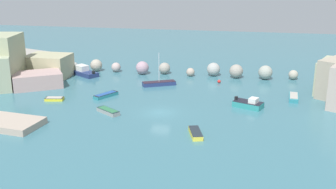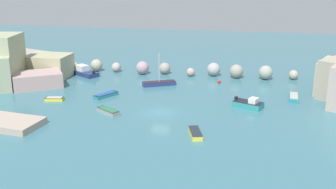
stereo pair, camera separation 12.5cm
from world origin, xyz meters
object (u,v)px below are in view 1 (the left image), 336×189
object	(u,v)px
moored_boat_3	(249,104)
moored_boat_4	(106,95)
channel_buoy	(219,81)
moored_boat_1	(159,83)
moored_boat_7	(84,72)
moored_boat_5	(108,111)
moored_boat_6	(196,133)
stone_dock	(6,123)
moored_boat_0	(54,99)
moored_boat_2	(294,97)

from	to	relation	value
moored_boat_3	moored_boat_4	bearing A→B (deg)	-159.51
channel_buoy	moored_boat_1	size ratio (longest dim) A/B	0.10
moored_boat_7	moored_boat_5	bearing A→B (deg)	153.72
moored_boat_1	moored_boat_6	size ratio (longest dim) A/B	1.49
channel_buoy	moored_boat_5	size ratio (longest dim) A/B	0.15
stone_dock	moored_boat_6	bearing A→B (deg)	3.57
moored_boat_5	moored_boat_6	world-z (taller)	moored_boat_5
moored_boat_7	channel_buoy	bearing A→B (deg)	-148.49
stone_dock	moored_boat_0	size ratio (longest dim) A/B	3.01
stone_dock	moored_boat_7	world-z (taller)	moored_boat_7
moored_boat_2	moored_boat_5	world-z (taller)	moored_boat_2
moored_boat_1	moored_boat_7	distance (m)	15.92
stone_dock	moored_boat_0	bearing A→B (deg)	83.90
channel_buoy	moored_boat_5	xyz separation A→B (m)	(-13.78, -18.70, 0.02)
stone_dock	moored_boat_3	xyz separation A→B (m)	(30.00, 13.24, 0.11)
moored_boat_7	stone_dock	bearing A→B (deg)	124.05
moored_boat_0	moored_boat_5	world-z (taller)	moored_boat_5
moored_boat_5	moored_boat_6	bearing A→B (deg)	11.79
moored_boat_0	moored_boat_2	size ratio (longest dim) A/B	0.68
stone_dock	moored_boat_5	xyz separation A→B (m)	(11.06, 6.97, -0.11)
channel_buoy	moored_boat_2	bearing A→B (deg)	-31.19
stone_dock	moored_boat_0	distance (m)	11.03
moored_boat_1	moored_boat_5	size ratio (longest dim) A/B	1.48
channel_buoy	moored_boat_3	distance (m)	13.46
moored_boat_6	moored_boat_7	size ratio (longest dim) A/B	0.61
moored_boat_5	moored_boat_7	world-z (taller)	moored_boat_7
moored_boat_1	moored_boat_7	bearing A→B (deg)	138.00
stone_dock	moored_boat_4	distance (m)	16.36
channel_buoy	moored_boat_0	size ratio (longest dim) A/B	0.20
stone_dock	channel_buoy	size ratio (longest dim) A/B	15.07
moored_boat_1	moored_boat_4	world-z (taller)	moored_boat_1
moored_boat_3	moored_boat_6	world-z (taller)	moored_boat_3
moored_boat_1	moored_boat_4	size ratio (longest dim) A/B	1.36
channel_buoy	moored_boat_2	xyz separation A→B (m)	(11.86, -7.18, 0.03)
channel_buoy	moored_boat_5	bearing A→B (deg)	-126.40
moored_boat_4	moored_boat_5	distance (m)	7.74
moored_boat_0	moored_boat_2	world-z (taller)	moored_boat_2
moored_boat_2	moored_boat_7	bearing A→B (deg)	-97.03
moored_boat_2	moored_boat_5	xyz separation A→B (m)	(-25.64, -11.51, -0.01)
moored_boat_1	stone_dock	bearing A→B (deg)	-150.39
moored_boat_3	moored_boat_5	world-z (taller)	moored_boat_3
moored_boat_1	moored_boat_5	world-z (taller)	moored_boat_1
stone_dock	channel_buoy	xyz separation A→B (m)	(24.85, 25.66, -0.13)
channel_buoy	moored_boat_4	distance (m)	20.23
moored_boat_1	moored_boat_3	distance (m)	17.49
moored_boat_5	moored_boat_0	bearing A→B (deg)	-167.07
moored_boat_1	moored_boat_5	xyz separation A→B (m)	(-3.87, -15.14, -0.06)
moored_boat_3	moored_boat_5	bearing A→B (deg)	-138.77
moored_boat_3	moored_boat_5	xyz separation A→B (m)	(-18.93, -6.27, -0.22)
moored_boat_3	moored_boat_7	xyz separation A→B (m)	(-30.39, 13.17, 0.10)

